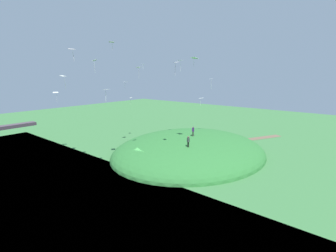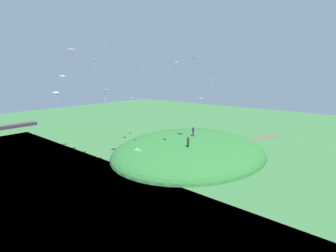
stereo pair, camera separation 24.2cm
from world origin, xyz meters
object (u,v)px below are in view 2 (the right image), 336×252
kite_5 (126,82)px  kite_8 (63,77)px  kite_7 (194,58)px  person_on_hilltop (193,130)px  kite_1 (138,68)px  kite_4 (72,50)px  kite_12 (211,80)px  mooring_post (119,163)px  kite_13 (201,98)px  person_walking_path (188,140)px  kite_2 (106,90)px  kite_11 (111,42)px  kite_9 (131,98)px  kite_10 (180,61)px  kite_3 (94,61)px  kite_6 (56,93)px  kite_14 (176,63)px  kite_0 (143,65)px

kite_5 → kite_8: kite_8 is taller
kite_7 → person_on_hilltop: bearing=32.6°
kite_1 → kite_8: (-6.84, 10.72, -1.33)m
kite_4 → kite_12: 25.64m
kite_5 → mooring_post: size_ratio=1.17×
kite_13 → mooring_post: kite_13 is taller
person_walking_path → kite_7: bearing=-101.2°
kite_4 → kite_12: size_ratio=0.81×
kite_1 → kite_2: size_ratio=1.35×
kite_11 → mooring_post: 18.82m
kite_9 → kite_10: (-0.87, -14.68, 7.78)m
kite_3 → kite_7: 15.24m
kite_3 → mooring_post: size_ratio=1.53×
kite_6 → kite_14: kite_14 is taller
person_walking_path → kite_9: bearing=-38.5°
kite_12 → kite_14: bearing=-172.1°
kite_11 → person_on_hilltop: bearing=-25.8°
person_walking_path → kite_2: 17.16m
kite_8 → kite_11: 10.64m
kite_14 → kite_7: bearing=-3.1°
kite_5 → kite_10: size_ratio=0.66×
kite_8 → person_on_hilltop: bearing=-42.6°
kite_5 → kite_0: bearing=-91.6°
kite_3 → kite_14: kite_3 is taller
person_on_hilltop → mooring_post: bearing=-103.0°
kite_11 → kite_9: bearing=39.8°
kite_7 → kite_10: 6.87m
kite_4 → person_walking_path: bearing=-45.5°
kite_1 → kite_9: 18.47m
person_walking_path → kite_5: bearing=-27.1°
kite_2 → kite_10: size_ratio=0.69×
kite_7 → kite_10: kite_7 is taller
kite_2 → kite_13: size_ratio=1.07×
person_walking_path → kite_14: 12.35m
kite_5 → kite_9: (4.69, 3.66, -3.78)m
kite_3 → kite_13: size_ratio=1.33×
kite_1 → kite_10: 9.92m
kite_1 → kite_4: (-7.97, 5.40, 2.51)m
kite_1 → kite_8: 12.79m
person_on_hilltop → kite_6: kite_6 is taller
kite_1 → kite_5: 11.96m
person_on_hilltop → kite_0: kite_0 is taller
kite_5 → kite_6: size_ratio=0.69×
person_walking_path → kite_11: bearing=19.6°
kite_8 → kite_5: bearing=-2.9°
kite_7 → kite_8: size_ratio=0.69×
kite_14 → kite_5: bearing=74.7°
kite_0 → kite_4: (-13.77, 0.57, 1.69)m
kite_6 → kite_10: kite_10 is taller
kite_2 → kite_11: bearing=47.4°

